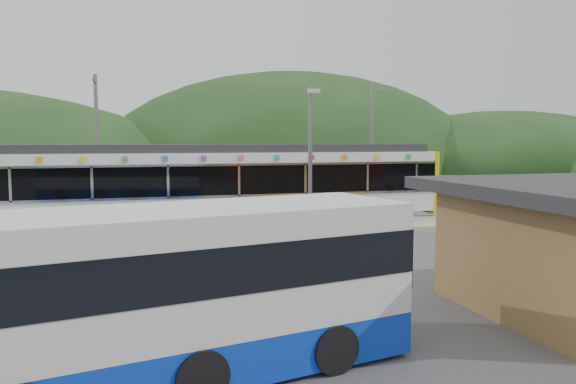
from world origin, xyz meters
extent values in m
plane|color=#4C4C4F|center=(0.00, 0.00, 0.00)|extent=(120.00, 120.00, 0.00)
ellipsoid|color=#1E3D19|center=(16.00, 54.00, 0.00)|extent=(52.00, 39.00, 26.00)
ellipsoid|color=#1E3D19|center=(45.00, 48.00, 0.00)|extent=(44.00, 33.00, 16.00)
cube|color=#9E9E99|center=(0.00, 3.30, 0.15)|extent=(26.00, 3.20, 0.30)
cube|color=yellow|center=(0.00, 2.00, 0.30)|extent=(26.00, 0.10, 0.01)
cube|color=black|center=(-7.54, 6.00, 0.30)|extent=(3.20, 2.20, 0.56)
cube|color=black|center=(4.46, 6.00, 0.30)|extent=(3.20, 2.20, 0.56)
cube|color=silver|center=(-1.54, 6.00, 1.04)|extent=(20.00, 2.90, 0.92)
cube|color=black|center=(-1.54, 6.00, 2.23)|extent=(20.00, 2.96, 1.45)
cube|color=silver|center=(-1.54, 4.50, 1.55)|extent=(20.00, 0.05, 0.10)
cube|color=silver|center=(-1.54, 4.50, 2.90)|extent=(20.00, 0.05, 0.10)
cube|color=silver|center=(-1.54, 6.00, 3.17)|extent=(20.00, 2.90, 0.45)
cube|color=#2D2D30|center=(-1.54, 6.00, 3.58)|extent=(19.40, 2.50, 0.36)
cube|color=yellow|center=(8.58, 6.00, 1.90)|extent=(0.24, 2.92, 3.00)
cube|color=silver|center=(-10.04, 4.50, 2.23)|extent=(0.10, 0.05, 1.35)
cube|color=silver|center=(-7.04, 4.50, 2.23)|extent=(0.10, 0.05, 1.35)
cube|color=silver|center=(-4.04, 4.50, 2.23)|extent=(0.10, 0.05, 1.35)
cube|color=silver|center=(-1.04, 4.50, 2.23)|extent=(0.10, 0.05, 1.35)
cube|color=silver|center=(1.96, 4.50, 2.23)|extent=(0.10, 0.05, 1.35)
cube|color=silver|center=(4.96, 4.50, 2.23)|extent=(0.10, 0.05, 1.35)
cube|color=silver|center=(7.46, 4.50, 2.23)|extent=(0.10, 0.05, 1.35)
cube|color=orange|center=(-8.94, 4.51, 3.18)|extent=(0.22, 0.04, 0.22)
cube|color=yellow|center=(-7.34, 4.51, 3.18)|extent=(0.22, 0.04, 0.22)
cube|color=green|center=(-5.74, 4.51, 3.18)|extent=(0.22, 0.04, 0.22)
cube|color=blue|center=(-4.14, 4.51, 3.18)|extent=(0.22, 0.04, 0.22)
cube|color=purple|center=(-2.54, 4.51, 3.18)|extent=(0.22, 0.04, 0.22)
cube|color=#E54C8C|center=(-0.94, 4.51, 3.18)|extent=(0.22, 0.04, 0.22)
cube|color=#19A5A5|center=(0.66, 4.51, 3.18)|extent=(0.22, 0.04, 0.22)
cube|color=red|center=(2.26, 4.51, 3.18)|extent=(0.22, 0.04, 0.22)
cube|color=orange|center=(3.86, 4.51, 3.18)|extent=(0.22, 0.04, 0.22)
cube|color=yellow|center=(5.46, 4.51, 3.18)|extent=(0.22, 0.04, 0.22)
cube|color=green|center=(7.06, 4.51, 3.18)|extent=(0.22, 0.04, 0.22)
cylinder|color=slate|center=(-7.00, 8.60, 3.50)|extent=(0.18, 0.18, 7.00)
cube|color=slate|center=(-7.00, 7.80, 6.60)|extent=(0.08, 1.80, 0.08)
cylinder|color=slate|center=(7.00, 8.60, 3.50)|extent=(0.18, 0.18, 7.00)
cube|color=slate|center=(7.00, 7.80, 6.60)|extent=(0.08, 1.80, 0.08)
cube|color=#0D39CE|center=(-6.07, -10.26, 0.47)|extent=(10.66, 4.48, 0.76)
cube|color=silver|center=(-6.07, -10.26, 1.23)|extent=(10.66, 4.48, 0.76)
cube|color=black|center=(-6.07, -10.26, 1.98)|extent=(10.67, 4.52, 0.76)
cube|color=silver|center=(-6.07, -10.26, 2.60)|extent=(10.66, 4.48, 0.47)
cylinder|color=black|center=(-7.27, -10.52, 0.43)|extent=(1.35, 2.61, 0.85)
cylinder|color=black|center=(-4.87, -10.01, 0.43)|extent=(1.35, 2.61, 0.85)
cylinder|color=black|center=(-2.56, -9.52, 0.43)|extent=(1.35, 2.61, 0.85)
cylinder|color=slate|center=(-0.27, -3.00, 2.76)|extent=(0.12, 0.12, 5.52)
cube|color=slate|center=(-0.27, -3.41, 5.43)|extent=(0.30, 0.93, 0.12)
cube|color=silver|center=(-0.27, -3.83, 5.35)|extent=(0.38, 0.24, 0.12)
camera|label=1|loc=(-5.60, -19.25, 3.95)|focal=35.00mm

